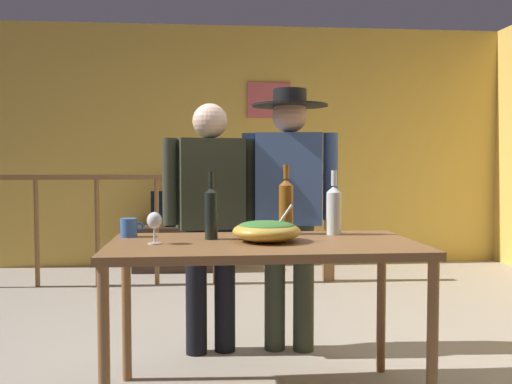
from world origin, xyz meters
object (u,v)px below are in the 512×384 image
object	(u,v)px
salad_bowl	(267,230)
wine_glass	(154,222)
flat_screen_tv	(175,205)
wine_bottle_dark	(211,212)
wine_bottle_amber	(286,205)
person_standing_left	(210,207)
serving_table	(264,257)
stair_railing	(210,212)
tv_console	(175,248)
person_standing_right	(289,195)
mug_blue	(129,228)
wine_bottle_clear	(334,209)
framed_picture	(269,100)

from	to	relation	value
salad_bowl	wine_glass	size ratio (longest dim) A/B	2.20
flat_screen_tv	wine_bottle_dark	bearing A→B (deg)	-84.33
wine_bottle_amber	person_standing_left	distance (m)	0.64
flat_screen_tv	salad_bowl	world-z (taller)	salad_bowl
serving_table	wine_bottle_amber	world-z (taller)	wine_bottle_amber
flat_screen_tv	salad_bowl	bearing A→B (deg)	-80.26
flat_screen_tv	wine_bottle_dark	xyz separation A→B (m)	(0.34, -3.42, 0.22)
serving_table	wine_glass	size ratio (longest dim) A/B	9.84
salad_bowl	wine_glass	bearing A→B (deg)	-176.28
stair_railing	flat_screen_tv	world-z (taller)	stair_railing
tv_console	person_standing_left	distance (m)	2.88
stair_railing	wine_bottle_amber	bearing A→B (deg)	-81.65
wine_glass	person_standing_right	xyz separation A→B (m)	(0.76, 0.81, 0.07)
mug_blue	salad_bowl	bearing A→B (deg)	-19.10
wine_glass	wine_bottle_amber	size ratio (longest dim) A/B	0.41
tv_console	flat_screen_tv	distance (m)	0.47
flat_screen_tv	wine_bottle_clear	bearing A→B (deg)	-73.24
wine_glass	mug_blue	size ratio (longest dim) A/B	1.24
serving_table	mug_blue	xyz separation A→B (m)	(-0.67, 0.24, 0.12)
framed_picture	wine_glass	xyz separation A→B (m)	(-0.99, -3.88, -0.99)
serving_table	salad_bowl	bearing A→B (deg)	23.78
tv_console	mug_blue	distance (m)	3.38
tv_console	wine_bottle_clear	bearing A→B (deg)	-73.39
framed_picture	serving_table	bearing A→B (deg)	-96.98
flat_screen_tv	wine_bottle_dark	size ratio (longest dim) A/B	1.49
tv_console	mug_blue	bearing A→B (deg)	-91.38
stair_railing	wine_bottle_dark	distance (m)	2.74
wine_bottle_clear	person_standing_right	bearing A→B (deg)	106.09
stair_railing	serving_table	size ratio (longest dim) A/B	2.32
serving_table	wine_bottle_clear	world-z (taller)	wine_bottle_clear
serving_table	wine_bottle_dark	distance (m)	0.35
mug_blue	flat_screen_tv	bearing A→B (deg)	88.61
person_standing_right	stair_railing	bearing A→B (deg)	-65.98
wine_bottle_amber	mug_blue	bearing A→B (deg)	-177.04
wine_bottle_amber	flat_screen_tv	bearing A→B (deg)	102.86
stair_railing	wine_bottle_clear	size ratio (longest dim) A/B	10.11
wine_glass	flat_screen_tv	bearing A→B (deg)	91.13
wine_bottle_dark	person_standing_left	xyz separation A→B (m)	(0.01, 0.67, -0.03)
flat_screen_tv	person_standing_left	size ratio (longest dim) A/B	0.33
flat_screen_tv	mug_blue	bearing A→B (deg)	-91.39
stair_railing	wine_bottle_clear	bearing A→B (deg)	-76.49
tv_console	mug_blue	world-z (taller)	mug_blue
stair_railing	salad_bowl	world-z (taller)	stair_railing
framed_picture	mug_blue	world-z (taller)	framed_picture
framed_picture	mug_blue	xyz separation A→B (m)	(-1.14, -3.61, -1.04)
flat_screen_tv	person_standing_right	bearing A→B (deg)	-73.12
stair_railing	wine_bottle_clear	distance (m)	2.68
wine_glass	wine_bottle_dark	xyz separation A→B (m)	(0.27, 0.14, 0.03)
mug_blue	person_standing_right	size ratio (longest dim) A/B	0.07
tv_console	stair_railing	bearing A→B (deg)	-63.17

